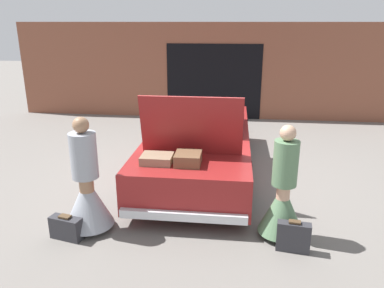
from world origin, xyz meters
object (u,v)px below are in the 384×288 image
(car, at_px, (200,142))
(person_left, at_px, (87,192))
(suitcase_beside_left_person, at_px, (66,228))
(suitcase_beside_right_person, at_px, (293,237))
(person_right, at_px, (283,199))

(car, relative_size, person_left, 2.87)
(suitcase_beside_left_person, distance_m, suitcase_beside_right_person, 3.01)
(person_right, distance_m, suitcase_beside_left_person, 2.94)
(suitcase_beside_left_person, height_order, suitcase_beside_right_person, suitcase_beside_right_person)
(car, xyz_separation_m, suitcase_beside_right_person, (1.45, -2.58, -0.39))
(person_right, bearing_deg, person_left, 97.80)
(car, height_order, person_right, car)
(person_right, distance_m, suitcase_beside_right_person, 0.51)
(person_left, bearing_deg, suitcase_beside_right_person, 91.96)
(suitcase_beside_left_person, bearing_deg, suitcase_beside_right_person, 1.26)
(person_right, height_order, suitcase_beside_left_person, person_right)
(person_left, bearing_deg, car, 157.03)
(car, height_order, suitcase_beside_right_person, car)
(suitcase_beside_right_person, bearing_deg, car, 119.41)
(person_left, bearing_deg, suitcase_beside_left_person, -32.45)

